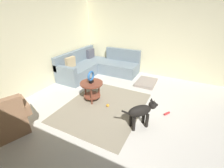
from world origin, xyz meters
name	(u,v)px	position (x,y,z in m)	size (l,w,h in m)	color
ground_plane	(126,120)	(0.00, 0.00, -0.05)	(6.00, 6.00, 0.10)	beige
wall_back	(27,47)	(0.00, 2.94, 1.35)	(6.00, 0.12, 2.70)	beige
wall_right	(160,38)	(2.94, 0.00, 1.35)	(0.12, 6.00, 2.70)	beige
area_rug	(103,107)	(0.15, 0.70, 0.01)	(2.30, 1.90, 0.01)	gray
sectional_couch	(97,67)	(1.99, 2.02, 0.29)	(2.20, 2.25, 0.88)	slate
armchair	(8,120)	(-1.49, 1.91, 0.32)	(0.96, 0.85, 0.88)	#936B4C
side_table	(92,87)	(0.30, 1.13, 0.42)	(0.60, 0.60, 0.54)	brown
torus_sculpture	(91,77)	(0.30, 1.13, 0.71)	(0.28, 0.08, 0.33)	black
dog_bed_mat	(146,82)	(1.98, 0.08, 0.04)	(0.80, 0.60, 0.09)	gray
dog	(141,111)	(-0.11, -0.36, 0.38)	(0.66, 0.61, 0.63)	black
dog_toy_ball	(108,105)	(0.21, 0.60, 0.04)	(0.08, 0.08, 0.08)	orange
dog_toy_rope	(167,113)	(0.56, -0.82, 0.03)	(0.05, 0.05, 0.17)	red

